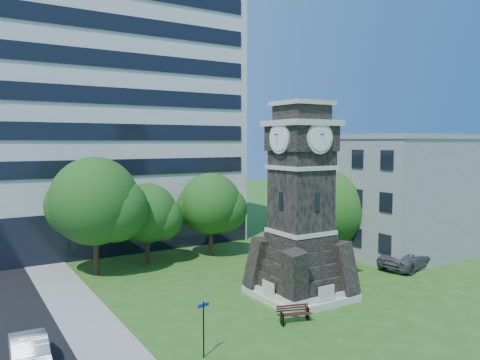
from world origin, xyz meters
TOP-DOWN VIEW (x-y plane):
  - ground at (0.00, 0.00)m, footprint 160.00×160.00m
  - sidewalk at (-9.50, 5.00)m, footprint 3.00×70.00m
  - clock_tower at (3.00, 2.00)m, footprint 5.40×5.40m
  - office_tall at (-3.20, 25.84)m, footprint 26.20×15.11m
  - office_low at (19.97, 8.00)m, footprint 15.20×12.20m
  - car_street_mid at (-12.92, 0.51)m, footprint 1.67×4.32m
  - car_east_lot at (14.52, 2.99)m, footprint 6.06×3.78m
  - park_bench at (0.07, -1.14)m, footprint 1.83×0.49m
  - street_sign at (-6.05, -2.32)m, footprint 0.62×0.06m
  - tree_nw at (-6.61, 13.67)m, footprint 7.09×6.44m
  - tree_nc at (-2.26, 14.73)m, footprint 5.22×4.75m
  - tree_ne at (3.28, 14.38)m, footprint 5.76×5.24m
  - tree_east at (12.62, 9.02)m, footprint 6.88×6.25m

SIDE VIEW (x-z plane):
  - ground at x=0.00m, z-range 0.00..0.00m
  - sidewalk at x=-9.50m, z-range 0.00..0.06m
  - park_bench at x=0.07m, z-range 0.03..0.97m
  - car_street_mid at x=-12.92m, z-range 0.00..1.40m
  - car_east_lot at x=14.52m, z-range 0.00..1.56m
  - street_sign at x=-6.05m, z-range 0.33..2.92m
  - tree_east at x=12.62m, z-range 0.30..7.48m
  - tree_nc at x=-2.26m, z-range 0.70..7.18m
  - tree_ne at x=3.28m, z-range 0.77..7.91m
  - office_low at x=19.97m, z-range 0.01..10.41m
  - tree_nw at x=-6.61m, z-range 0.91..9.60m
  - clock_tower at x=3.00m, z-range -0.83..11.39m
  - office_tall at x=-3.20m, z-range -0.08..28.52m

